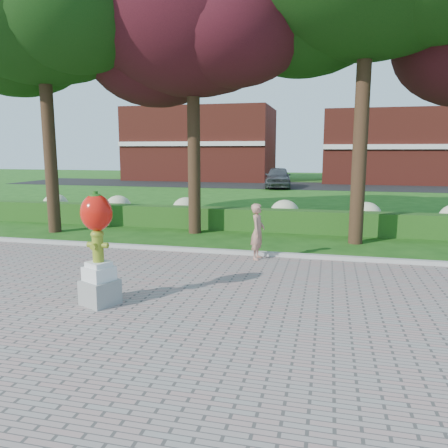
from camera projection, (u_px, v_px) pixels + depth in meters
The scene contains 12 objects.
ground at pixel (201, 287), 9.44m from camera, with size 100.00×100.00×0.00m, color #1A4A12.
walkway at pixel (112, 379), 5.61m from camera, with size 40.00×14.00×0.04m, color gray.
curb at pixel (231, 253), 12.31m from camera, with size 40.00×0.18×0.15m, color #ADADA5.
lawn_hedge at pixel (255, 220), 16.09m from camera, with size 24.00×0.70×0.80m, color #144012.
hydrangea_row at pixel (274, 212), 16.89m from camera, with size 20.10×1.10×0.99m.
street at pixel (297, 186), 36.28m from camera, with size 50.00×8.00×0.02m, color black.
building_left at pixel (201, 144), 43.76m from camera, with size 14.00×8.00×7.00m, color maroon.
building_right at pixel (391, 147), 39.65m from camera, with size 12.00×8.00×6.40m, color maroon.
tree_mid_left at pixel (190, 17), 14.54m from camera, with size 8.25×7.04×10.69m.
hydrant_sculpture at pixel (98, 245), 8.12m from camera, with size 0.77×0.77×2.15m.
woman at pixel (258, 232), 11.62m from camera, with size 0.55×0.36×1.50m, color #AE7663.
parked_car at pixel (278, 177), 34.14m from camera, with size 1.93×4.79×1.63m, color #3D4044.
Camera 1 is at (2.62, -8.71, 2.93)m, focal length 35.00 mm.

